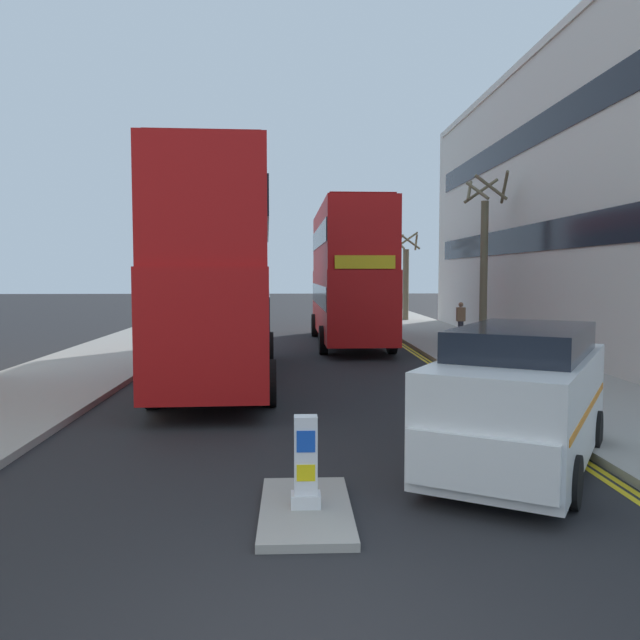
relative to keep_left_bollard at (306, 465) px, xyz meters
The scene contains 12 objects.
sidewalk_right 14.37m from the keep_left_bollard, 63.09° to the left, with size 4.00×80.00×0.14m, color #9E9991.
sidewalk_left 14.37m from the keep_left_bollard, 116.91° to the left, with size 4.00×80.00×0.14m, color #9E9991.
kerb_line_outer 11.68m from the keep_left_bollard, 67.84° to the left, with size 0.10×56.00×0.01m, color yellow.
kerb_line_inner 11.62m from the keep_left_bollard, 68.57° to the left, with size 0.10×56.00×0.01m, color yellow.
traffic_island 0.56m from the keep_left_bollard, 90.00° to the left, with size 1.10×2.20×0.10m, color #9E9991.
keep_left_bollard is the anchor object (origin of this frame).
double_decker_bus_away 10.21m from the keep_left_bollard, 101.94° to the left, with size 3.10×10.89×5.64m.
double_decker_bus_oncoming 19.19m from the keep_left_bollard, 83.50° to the left, with size 2.89×10.84×5.64m.
taxi_minivan 3.64m from the keep_left_bollard, 27.71° to the left, with size 4.05×5.09×2.12m.
pedestrian_far 19.34m from the keep_left_bollard, 69.91° to the left, with size 0.34×0.22×1.62m.
street_tree_near 18.79m from the keep_left_bollard, 67.06° to the left, with size 1.72×1.67×6.60m.
street_tree_mid 31.66m from the keep_left_bollard, 77.92° to the left, with size 1.83×1.86×5.32m.
Camera 1 is at (-0.15, -4.43, 2.91)m, focal length 36.24 mm.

